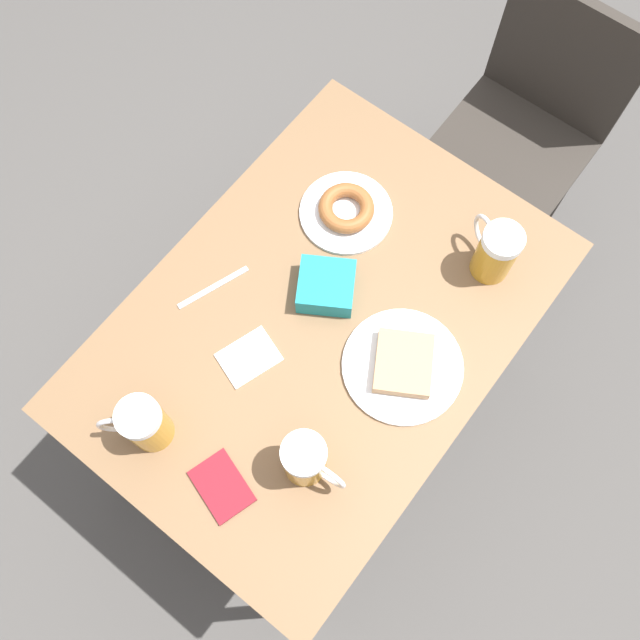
# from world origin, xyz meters

# --- Properties ---
(ground_plane) EXTENTS (8.00, 8.00, 0.00)m
(ground_plane) POSITION_xyz_m (0.00, 0.00, 0.00)
(ground_plane) COLOR #474442
(table) EXTENTS (0.75, 1.07, 0.74)m
(table) POSITION_xyz_m (0.00, 0.00, 0.67)
(table) COLOR brown
(table) RESTS_ON ground_plane
(chair) EXTENTS (0.40, 0.40, 0.86)m
(chair) POSITION_xyz_m (0.04, 0.92, 0.53)
(chair) COLOR #2D2823
(chair) RESTS_ON ground_plane
(plate_with_cake) EXTENTS (0.26, 0.26, 0.04)m
(plate_with_cake) POSITION_xyz_m (0.20, 0.03, 0.75)
(plate_with_cake) COLOR silver
(plate_with_cake) RESTS_ON table
(plate_with_donut) EXTENTS (0.22, 0.22, 0.04)m
(plate_with_donut) POSITION_xyz_m (-0.12, 0.25, 0.75)
(plate_with_donut) COLOR silver
(plate_with_donut) RESTS_ON table
(beer_mug_left) EXTENTS (0.14, 0.09, 0.15)m
(beer_mug_left) POSITION_xyz_m (0.17, -0.26, 0.81)
(beer_mug_left) COLOR #C68C23
(beer_mug_left) RESTS_ON table
(beer_mug_center) EXTENTS (0.13, 0.09, 0.15)m
(beer_mug_center) POSITION_xyz_m (0.21, 0.34, 0.81)
(beer_mug_center) COLOR #C68C23
(beer_mug_center) RESTS_ON table
(beer_mug_right) EXTENTS (0.12, 0.11, 0.15)m
(beer_mug_right) POSITION_xyz_m (-0.13, -0.40, 0.81)
(beer_mug_right) COLOR #C68C23
(beer_mug_right) RESTS_ON table
(napkin_folded) EXTENTS (0.13, 0.14, 0.00)m
(napkin_folded) POSITION_xyz_m (-0.07, -0.16, 0.74)
(napkin_folded) COLOR white
(napkin_folded) RESTS_ON table
(fork) EXTENTS (0.07, 0.17, 0.00)m
(fork) POSITION_xyz_m (-0.24, -0.08, 0.74)
(fork) COLOR silver
(fork) RESTS_ON table
(passport_near_edge) EXTENTS (0.15, 0.12, 0.01)m
(passport_near_edge) POSITION_xyz_m (0.06, -0.40, 0.74)
(passport_near_edge) COLOR maroon
(passport_near_edge) RESTS_ON table
(blue_pouch) EXTENTS (0.16, 0.16, 0.06)m
(blue_pouch) POSITION_xyz_m (-0.04, 0.07, 0.77)
(blue_pouch) COLOR teal
(blue_pouch) RESTS_ON table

